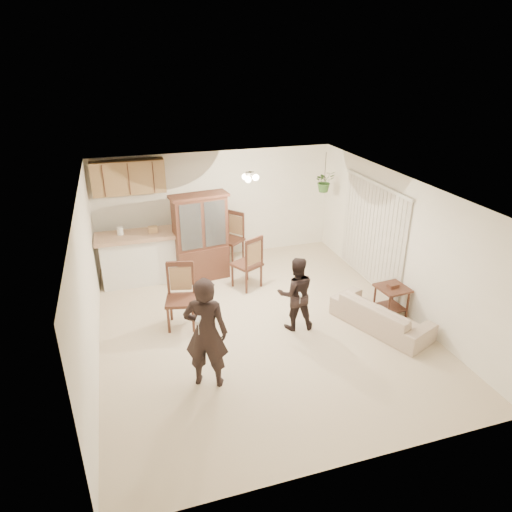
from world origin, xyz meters
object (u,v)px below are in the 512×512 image
object	(u,v)px
adult	(206,331)
chair_hutch_left	(231,247)
sofa	(382,310)
china_hutch	(201,238)
chair_hutch_right	(247,272)
child	(296,294)
chair_bar	(182,310)
side_table	(391,300)

from	to	relation	value
adult	chair_hutch_left	xyz separation A→B (m)	(1.40, 4.14, -0.58)
chair_hutch_left	sofa	bearing A→B (deg)	-12.06
china_hutch	chair_hutch_right	distance (m)	1.20
child	chair_bar	world-z (taller)	child
sofa	china_hutch	world-z (taller)	china_hutch
chair_hutch_right	sofa	bearing A→B (deg)	102.16
sofa	chair_hutch_right	size ratio (longest dim) A/B	1.63
chair_hutch_left	chair_hutch_right	size ratio (longest dim) A/B	1.00
child	chair_hutch_left	xyz separation A→B (m)	(-0.37, 3.12, -0.35)
side_table	chair_hutch_left	distance (m)	3.95
china_hutch	side_table	distance (m)	4.01
adult	chair_bar	distance (m)	1.76
chair_bar	child	bearing A→B (deg)	-5.42
child	china_hutch	xyz separation A→B (m)	(-1.19, 2.40, 0.25)
adult	child	bearing A→B (deg)	-127.23
china_hutch	child	bearing A→B (deg)	-71.05
sofa	chair_hutch_left	xyz separation A→B (m)	(-1.82, 3.59, -0.04)
side_table	chair_hutch_left	size ratio (longest dim) A/B	0.56
chair_bar	chair_hutch_right	bearing A→B (deg)	48.99
child	side_table	xyz separation A→B (m)	(1.85, -0.14, -0.37)
side_table	chair_hutch_left	xyz separation A→B (m)	(-2.22, 3.26, 0.02)
adult	chair_hutch_left	bearing A→B (deg)	-85.79
child	chair_hutch_right	distance (m)	1.81
adult	china_hutch	bearing A→B (deg)	-76.90
adult	chair_hutch_right	world-z (taller)	adult
sofa	child	size ratio (longest dim) A/B	1.39
sofa	adult	world-z (taller)	adult
chair_hutch_left	chair_hutch_right	bearing A→B (deg)	-39.24
child	china_hutch	world-z (taller)	china_hutch
side_table	chair_hutch_right	world-z (taller)	chair_hutch_right
sofa	side_table	bearing A→B (deg)	-73.20
side_table	sofa	bearing A→B (deg)	-140.95
adult	child	size ratio (longest dim) A/B	1.33
china_hutch	chair_hutch_left	xyz separation A→B (m)	(0.81, 0.72, -0.60)
china_hutch	sofa	bearing A→B (deg)	-54.82
sofa	china_hutch	size ratio (longest dim) A/B	1.00
adult	chair_bar	size ratio (longest dim) A/B	1.55
sofa	adult	bearing A→B (deg)	77.52
child	side_table	bearing A→B (deg)	-174.86
chair_bar	sofa	bearing A→B (deg)	-5.17
sofa	china_hutch	bearing A→B (deg)	20.26
adult	chair_hutch_left	distance (m)	4.41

